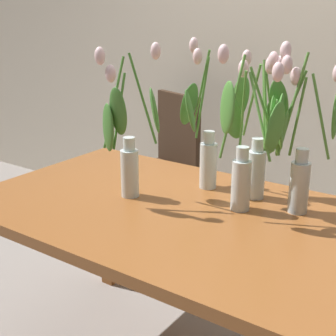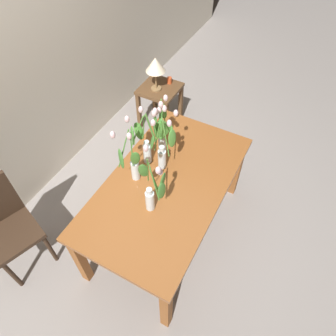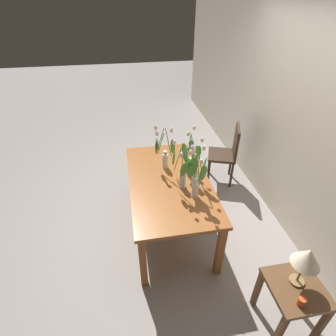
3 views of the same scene
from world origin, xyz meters
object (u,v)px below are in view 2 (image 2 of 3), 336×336
tulip_vase_4 (146,140)px  pillar_candle (169,80)px  dining_table (167,190)px  dining_chair (5,223)px  tulip_vase_2 (133,165)px  table_lamp (155,65)px  tulip_vase_0 (163,145)px  tulip_vase_1 (162,131)px  tulip_vase_3 (152,191)px  side_table (160,96)px

tulip_vase_4 → pillar_candle: 1.46m
dining_table → dining_chair: size_ratio=1.72×
tulip_vase_4 → pillar_candle: bearing=20.4°
dining_table → tulip_vase_2: tulip_vase_2 is taller
table_lamp → tulip_vase_0: bearing=-147.6°
dining_table → tulip_vase_2: size_ratio=2.79×
tulip_vase_4 → table_lamp: tulip_vase_4 is taller
tulip_vase_0 → tulip_vase_1: 0.17m
tulip_vase_4 → tulip_vase_2: bearing=-176.2°
dining_table → table_lamp: size_ratio=4.02×
tulip_vase_0 → table_lamp: tulip_vase_0 is taller
tulip_vase_3 → pillar_candle: size_ratio=7.58×
tulip_vase_4 → tulip_vase_0: bearing=-84.6°
tulip_vase_1 → tulip_vase_0: bearing=-148.2°
tulip_vase_2 → dining_chair: 1.15m
dining_table → dining_chair: 1.33m
tulip_vase_3 → dining_chair: tulip_vase_3 is taller
dining_chair → pillar_candle: (2.29, -0.28, 0.06)m
dining_table → tulip_vase_0: (0.16, 0.12, 0.33)m
side_table → table_lamp: 0.43m
tulip_vase_1 → pillar_candle: tulip_vase_1 is taller
dining_chair → pillar_candle: size_ratio=12.40×
tulip_vase_0 → tulip_vase_2: 0.29m
tulip_vase_1 → tulip_vase_4: 0.17m
tulip_vase_0 → dining_chair: 1.42m
tulip_vase_4 → dining_table: bearing=-118.7°
tulip_vase_0 → tulip_vase_3: 0.43m
side_table → table_lamp: bearing=156.2°
tulip_vase_0 → table_lamp: size_ratio=1.44×
table_lamp → dining_table: bearing=-147.0°
tulip_vase_3 → pillar_candle: tulip_vase_3 is taller
dining_chair → table_lamp: 2.15m
tulip_vase_4 → pillar_candle: (1.32, 0.49, -0.38)m
pillar_candle → table_lamp: bearing=155.7°
tulip_vase_0 → tulip_vase_1: tulip_vase_1 is taller
tulip_vase_3 → dining_chair: bearing=118.7°
tulip_vase_2 → pillar_candle: bearing=18.0°
tulip_vase_2 → tulip_vase_3: (-0.16, -0.27, 0.03)m
dining_table → tulip_vase_1: 0.48m
side_table → tulip_vase_4: bearing=-155.1°
pillar_candle → tulip_vase_2: bearing=-162.0°
dining_table → pillar_candle: (1.46, 0.75, -0.06)m
tulip_vase_4 → table_lamp: bearing=26.5°
tulip_vase_2 → side_table: tulip_vase_2 is taller
tulip_vase_1 → pillar_candle: size_ratio=7.72×
tulip_vase_2 → table_lamp: 1.50m
dining_table → tulip_vase_3: size_ratio=2.82×
tulip_vase_0 → pillar_candle: tulip_vase_0 is taller
tulip_vase_3 → table_lamp: 1.76m
tulip_vase_0 → tulip_vase_3: tulip_vase_0 is taller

